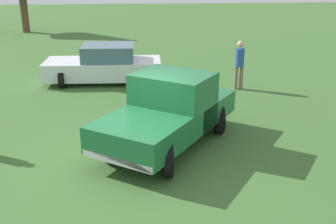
# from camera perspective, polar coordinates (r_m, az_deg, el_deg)

# --- Properties ---
(ground_plane) EXTENTS (80.00, 80.00, 0.00)m
(ground_plane) POSITION_cam_1_polar(r_m,az_deg,el_deg) (9.99, -4.74, -6.41)
(ground_plane) COLOR #3D662D
(pickup_truck) EXTENTS (4.71, 4.03, 1.83)m
(pickup_truck) POSITION_cam_1_polar(r_m,az_deg,el_deg) (10.41, 0.30, 0.44)
(pickup_truck) COLOR black
(pickup_truck) RESTS_ON ground_plane
(sedan_near) EXTENTS (2.24, 4.50, 1.46)m
(sedan_near) POSITION_cam_1_polar(r_m,az_deg,el_deg) (16.36, -8.73, 6.40)
(sedan_near) COLOR black
(sedan_near) RESTS_ON ground_plane
(person_visitor) EXTENTS (0.32, 0.34, 1.78)m
(person_visitor) POSITION_cam_1_polar(r_m,az_deg,el_deg) (15.36, 9.81, 6.80)
(person_visitor) COLOR #7A6B51
(person_visitor) RESTS_ON ground_plane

